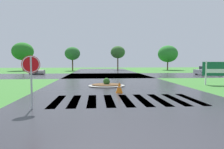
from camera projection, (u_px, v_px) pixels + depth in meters
asphalt_roadway at (117, 89)px, 14.74m from camera, size 11.57×80.00×0.01m
asphalt_cross_road at (107, 75)px, 28.94m from camera, size 90.00×10.41×0.01m
crosswalk_stripes at (126, 100)px, 10.61m from camera, size 7.65×3.45×0.01m
stop_sign at (31, 70)px, 8.53m from camera, size 0.70×0.34×2.32m
estate_billboard at (219, 70)px, 17.38m from camera, size 2.67×0.71×2.07m
median_island at (107, 85)px, 16.54m from camera, size 3.02×2.40×0.68m
car_blue_compact at (208, 71)px, 30.73m from camera, size 4.19×2.50×1.29m
drainage_pipe_stack at (37, 72)px, 30.85m from camera, size 2.44×1.12×0.74m
traffic_cone at (119, 88)px, 13.02m from camera, size 0.46×0.46×0.73m
background_treeline at (98, 53)px, 45.20m from camera, size 37.52×5.41×6.15m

